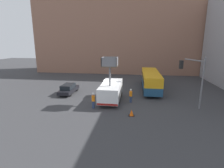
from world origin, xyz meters
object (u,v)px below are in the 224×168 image
object	(u,v)px
city_bus	(151,79)
traffic_cone_near_truck	(132,113)
road_worker_directing	(131,96)
utility_truck	(111,90)
road_worker_near_truck	(93,100)
traffic_light_pole	(195,75)
parked_car_curbside	(69,89)

from	to	relation	value
city_bus	traffic_cone_near_truck	world-z (taller)	city_bus
traffic_cone_near_truck	road_worker_directing	bearing A→B (deg)	93.21
utility_truck	road_worker_directing	bearing A→B (deg)	-5.42
utility_truck	road_worker_near_truck	world-z (taller)	utility_truck
road_worker_near_truck	road_worker_directing	world-z (taller)	road_worker_near_truck
traffic_light_pole	road_worker_directing	size ratio (longest dim) A/B	3.34
traffic_cone_near_truck	road_worker_near_truck	bearing A→B (deg)	160.06
road_worker_directing	parked_car_curbside	xyz separation A→B (m)	(-9.62, 2.81, -0.17)
utility_truck	traffic_light_pole	size ratio (longest dim) A/B	1.04
utility_truck	parked_car_curbside	bearing A→B (deg)	159.87
traffic_cone_near_truck	parked_car_curbside	xyz separation A→B (m)	(-9.87, 7.20, 0.42)
utility_truck	traffic_light_pole	bearing A→B (deg)	-10.44
road_worker_directing	parked_car_curbside	world-z (taller)	road_worker_directing
road_worker_near_truck	parked_car_curbside	xyz separation A→B (m)	(-5.27, 5.53, -0.22)
traffic_light_pole	city_bus	bearing A→B (deg)	115.98
utility_truck	traffic_cone_near_truck	world-z (taller)	utility_truck
road_worker_directing	parked_car_curbside	size ratio (longest dim) A/B	0.39
road_worker_near_truck	road_worker_directing	xyz separation A→B (m)	(4.35, 2.72, -0.05)
city_bus	traffic_light_pole	world-z (taller)	traffic_light_pole
road_worker_directing	traffic_light_pole	bearing A→B (deg)	151.68
parked_car_curbside	city_bus	bearing A→B (deg)	18.13
utility_truck	city_bus	world-z (taller)	utility_truck
road_worker_directing	traffic_cone_near_truck	xyz separation A→B (m)	(0.25, -4.39, -0.59)
parked_car_curbside	utility_truck	bearing A→B (deg)	-20.13
road_worker_directing	parked_car_curbside	distance (m)	10.03
traffic_light_pole	road_worker_directing	xyz separation A→B (m)	(-7.19, 1.56, -3.18)
road_worker_near_truck	parked_car_curbside	world-z (taller)	road_worker_near_truck
parked_car_curbside	traffic_cone_near_truck	bearing A→B (deg)	-36.11
traffic_light_pole	road_worker_near_truck	distance (m)	12.01
traffic_light_pole	parked_car_curbside	size ratio (longest dim) A/B	1.29
city_bus	utility_truck	bearing A→B (deg)	159.13
utility_truck	road_worker_directing	distance (m)	2.72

